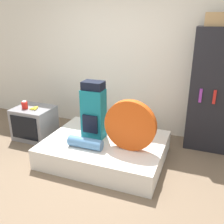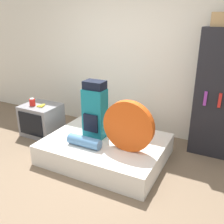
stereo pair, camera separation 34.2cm
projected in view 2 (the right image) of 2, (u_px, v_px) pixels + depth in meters
ground_plane at (71, 187)px, 3.08m from camera, size 16.00×16.00×0.00m
wall_back at (135, 59)px, 4.27m from camera, size 8.00×0.05×2.60m
bed at (106, 149)px, 3.68m from camera, size 1.69×1.30×0.30m
backpack at (95, 110)px, 3.60m from camera, size 0.32×0.26×0.84m
tent_bag at (128, 126)px, 3.23m from camera, size 0.69×0.10×0.69m
sleeping_roll at (84, 141)px, 3.42m from camera, size 0.49×0.15×0.15m
television at (42, 120)px, 4.41m from camera, size 0.63×0.55×0.54m
canister at (32, 102)px, 4.27m from camera, size 0.10×0.10×0.13m
banana_bunch at (42, 105)px, 4.25m from camera, size 0.13×0.18×0.03m
bookshelf at (221, 95)px, 3.57m from camera, size 0.71×0.41×1.85m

